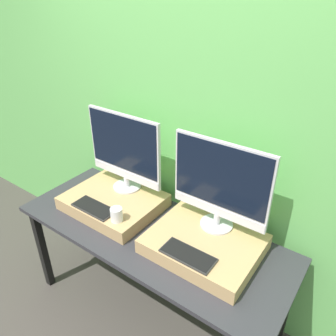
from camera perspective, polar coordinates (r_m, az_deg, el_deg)
name	(u,v)px	position (r m, az deg, el deg)	size (l,w,h in m)	color
wall_back	(188,130)	(2.09, 3.57, 6.60)	(8.00, 0.04, 2.60)	#66B75B
workbench	(151,240)	(2.14, -3.03, -12.40)	(1.78, 0.68, 0.76)	#2D2D33
wooden_riser_left	(114,201)	(2.29, -9.42, -5.78)	(0.62, 0.50, 0.09)	tan
monitor_left	(124,150)	(2.20, -7.62, 3.12)	(0.59, 0.20, 0.55)	silver
keyboard_left	(94,208)	(2.16, -12.75, -6.77)	(0.30, 0.13, 0.01)	#2D2D2D
mug	(117,215)	(2.02, -8.95, -8.01)	(0.07, 0.07, 0.09)	white
wooden_riser_right	(204,244)	(1.94, 6.30, -12.98)	(0.62, 0.50, 0.09)	tan
monitor_right	(220,184)	(1.84, 9.06, -2.71)	(0.59, 0.20, 0.55)	silver
keyboard_right	(188,255)	(1.80, 3.50, -14.88)	(0.30, 0.13, 0.01)	#2D2D2D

